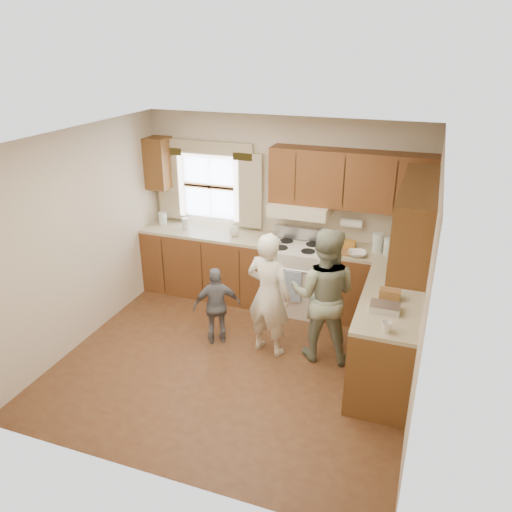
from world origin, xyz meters
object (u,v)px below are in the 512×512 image
at_px(stove, 296,276).
at_px(woman_right, 324,295).
at_px(woman_left, 269,295).
at_px(child, 217,306).

xyz_separation_m(stove, woman_right, (0.58, -1.00, 0.31)).
height_order(stove, woman_right, woman_right).
relative_size(woman_left, child, 1.53).
bearing_deg(child, woman_right, 156.27).
xyz_separation_m(stove, woman_left, (-0.02, -1.12, 0.27)).
relative_size(stove, child, 1.11).
height_order(stove, child, stove).
distance_m(stove, woman_right, 1.20).
bearing_deg(child, woman_left, 151.03).
distance_m(woman_right, child, 1.28).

